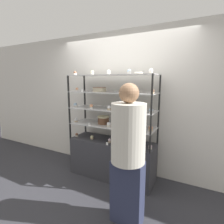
{
  "coord_description": "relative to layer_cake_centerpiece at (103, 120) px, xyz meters",
  "views": [
    {
      "loc": [
        1.36,
        -2.59,
        1.7
      ],
      "look_at": [
        0.0,
        0.0,
        1.18
      ],
      "focal_mm": 28.0,
      "sensor_mm": 36.0,
      "label": 1
    }
  ],
  "objects": [
    {
      "name": "display_riser_top",
      "position": [
        0.17,
        0.0,
        0.76
      ],
      "size": [
        1.5,
        0.49,
        0.28
      ],
      "color": "black",
      "rests_on": "display_riser_upper"
    },
    {
      "name": "cupcake_10",
      "position": [
        0.18,
        -0.13,
        0.25
      ],
      "size": [
        0.06,
        0.06,
        0.07
      ],
      "color": "#CCB28C",
      "rests_on": "display_riser_middle"
    },
    {
      "name": "cupcake_13",
      "position": [
        -0.52,
        -0.06,
        0.53
      ],
      "size": [
        0.05,
        0.05,
        0.07
      ],
      "color": "white",
      "rests_on": "display_riser_upper"
    },
    {
      "name": "display_riser_middle",
      "position": [
        0.17,
        0.0,
        0.2
      ],
      "size": [
        1.5,
        0.49,
        0.28
      ],
      "color": "black",
      "rests_on": "display_riser_lower"
    },
    {
      "name": "cupcake_14",
      "position": [
        0.41,
        -0.1,
        0.53
      ],
      "size": [
        0.05,
        0.05,
        0.07
      ],
      "color": "white",
      "rests_on": "display_riser_upper"
    },
    {
      "name": "price_tag_0",
      "position": [
        0.2,
        -0.22,
        -0.33
      ],
      "size": [
        0.04,
        0.0,
        0.04
      ],
      "color": "white",
      "rests_on": "display_base"
    },
    {
      "name": "cupcake_18",
      "position": [
        0.17,
        -0.12,
        0.81
      ],
      "size": [
        0.06,
        0.06,
        0.07
      ],
      "color": "white",
      "rests_on": "display_riser_top"
    },
    {
      "name": "cupcake_16",
      "position": [
        -0.51,
        -0.11,
        0.81
      ],
      "size": [
        0.06,
        0.06,
        0.07
      ],
      "color": "white",
      "rests_on": "display_riser_top"
    },
    {
      "name": "donut_glazed",
      "position": [
        0.63,
        0.0,
        0.79
      ],
      "size": [
        0.13,
        0.13,
        0.03
      ],
      "color": "#EFE5CC",
      "rests_on": "display_riser_top"
    },
    {
      "name": "cupcake_17",
      "position": [
        -0.17,
        -0.07,
        0.81
      ],
      "size": [
        0.06,
        0.06,
        0.07
      ],
      "color": "white",
      "rests_on": "display_riser_top"
    },
    {
      "name": "cupcake_4",
      "position": [
        0.87,
        -0.06,
        -0.32
      ],
      "size": [
        0.06,
        0.06,
        0.07
      ],
      "color": "beige",
      "rests_on": "display_base"
    },
    {
      "name": "ground_plane",
      "position": [
        0.17,
        0.0,
        -1.03
      ],
      "size": [
        20.0,
        20.0,
        0.0
      ],
      "primitive_type": "plane",
      "color": "#2D2D33"
    },
    {
      "name": "cupcake_15",
      "position": [
        0.87,
        -0.06,
        0.53
      ],
      "size": [
        0.05,
        0.05,
        0.07
      ],
      "color": "#CCB28C",
      "rests_on": "display_riser_upper"
    },
    {
      "name": "layer_cake_centerpiece",
      "position": [
        0.0,
        0.0,
        0.0
      ],
      "size": [
        0.2,
        0.2,
        0.14
      ],
      "color": "brown",
      "rests_on": "display_riser_lower"
    },
    {
      "name": "cupcake_3",
      "position": [
        0.53,
        -0.1,
        -0.32
      ],
      "size": [
        0.06,
        0.06,
        0.07
      ],
      "color": "beige",
      "rests_on": "display_base"
    },
    {
      "name": "sheet_cake_frosted",
      "position": [
        -0.1,
        0.05,
        0.53
      ],
      "size": [
        0.2,
        0.14,
        0.07
      ],
      "color": "beige",
      "rests_on": "display_riser_upper"
    },
    {
      "name": "cupcake_0",
      "position": [
        -0.52,
        -0.1,
        -0.32
      ],
      "size": [
        0.06,
        0.06,
        0.07
      ],
      "color": "beige",
      "rests_on": "display_base"
    },
    {
      "name": "back_wall",
      "position": [
        0.17,
        0.39,
        0.27
      ],
      "size": [
        8.0,
        0.05,
        2.6
      ],
      "color": "silver",
      "rests_on": "ground_plane"
    },
    {
      "name": "cupcake_5",
      "position": [
        -0.53,
        -0.1,
        -0.03
      ],
      "size": [
        0.07,
        0.07,
        0.08
      ],
      "color": "#CCB28C",
      "rests_on": "display_riser_lower"
    },
    {
      "name": "cupcake_9",
      "position": [
        -0.17,
        -0.12,
        0.25
      ],
      "size": [
        0.06,
        0.06,
        0.07
      ],
      "color": "white",
      "rests_on": "display_riser_middle"
    },
    {
      "name": "display_riser_lower",
      "position": [
        0.17,
        0.0,
        -0.09
      ],
      "size": [
        1.5,
        0.49,
        0.28
      ],
      "color": "black",
      "rests_on": "display_base"
    },
    {
      "name": "cupcake_8",
      "position": [
        -0.53,
        -0.1,
        0.25
      ],
      "size": [
        0.06,
        0.06,
        0.07
      ],
      "color": "white",
      "rests_on": "display_riser_middle"
    },
    {
      "name": "cupcake_12",
      "position": [
        0.86,
        -0.08,
        0.25
      ],
      "size": [
        0.06,
        0.06,
        0.07
      ],
      "color": "white",
      "rests_on": "display_riser_middle"
    },
    {
      "name": "customer_figure",
      "position": [
        0.81,
        -0.82,
        -0.13
      ],
      "size": [
        0.39,
        0.39,
        1.69
      ],
      "color": "#282D47",
      "rests_on": "ground_plane"
    },
    {
      "name": "display_base",
      "position": [
        0.17,
        0.0,
        -0.69
      ],
      "size": [
        1.5,
        0.49,
        0.67
      ],
      "color": "#333338",
      "rests_on": "ground_plane"
    },
    {
      "name": "cupcake_11",
      "position": [
        0.51,
        -0.12,
        0.25
      ],
      "size": [
        0.06,
        0.06,
        0.07
      ],
      "color": "white",
      "rests_on": "display_riser_middle"
    },
    {
      "name": "price_tag_4",
      "position": [
        0.57,
        -0.22,
        0.8
      ],
      "size": [
        0.04,
        0.0,
        0.04
      ],
      "color": "white",
      "rests_on": "display_riser_top"
    },
    {
      "name": "cupcake_20",
      "position": [
        0.85,
        -0.12,
        0.81
      ],
      "size": [
        0.06,
        0.06,
        0.07
      ],
      "color": "beige",
      "rests_on": "display_riser_top"
    },
    {
      "name": "cupcake_6",
      "position": [
        0.18,
        -0.11,
        -0.03
      ],
      "size": [
        0.07,
        0.07,
        0.08
      ],
      "color": "beige",
      "rests_on": "display_riser_lower"
    },
    {
      "name": "cupcake_19",
      "position": [
        0.51,
        -0.1,
        0.81
      ],
      "size": [
        0.06,
        0.06,
        0.07
      ],
      "color": "white",
      "rests_on": "display_riser_top"
    },
    {
      "name": "price_tag_2",
      "position": [
        0.6,
        -0.22,
        0.23
      ],
      "size": [
        0.04,
        0.0,
        0.04
      ],
      "color": "white",
      "rests_on": "display_riser_middle"
    },
    {
      "name": "cupcake_2",
      "position": [
        0.18,
        -0.1,
        -0.32
      ],
      "size": [
        0.06,
        0.06,
        0.07
      ],
      "color": "#CCB28C",
      "rests_on": "display_base"
    },
    {
      "name": "cupcake_1",
      "position": [
        -0.19,
        -0.09,
        -0.32
      ],
      "size": [
        0.06,
        0.06,
        0.07
      ],
      "color": "#CCB28C",
      "rests_on": "display_base"
    },
    {
      "name": "price_tag_1",
      "position": [
        -0.15,
        -0.22,
        -0.05
      ],
      "size": [
        0.04,
        0.0,
        0.04
      ],
      "color": "white",
      "rests_on": "display_riser_lower"
    },
    {
      "name": "cupcake_7",
      "position": [
        0.86,
        -0.04,
        -0.03
      ],
      "size": [
        0.07,
        0.07,
        0.08
      ],
      "color": "#CCB28C",
      "rests_on": "display_riser_lower"
    },
    {
      "name": "display_riser_upper",
      "position": [
        0.17,
        0.0,
        0.48
      ],
      "size": [
        1.5,
        0.49,
        0.28
      ],
      "color": "black",
      "rests_on": "display_riser_middle"
    },
    {
      "name": "price_tag_3",
      "position": [
        -0.28,
        -0.22,
        0.52
      ],
      "size": [
        0.04,
        0.0,
        0.04
      ],
      "color": "white",
      "rests_on": "display_riser_upper"
    }
  ]
}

